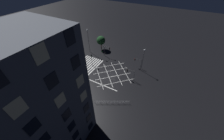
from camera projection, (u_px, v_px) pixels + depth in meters
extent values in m
plane|color=black|center=(112.00, 74.00, 42.02)|extent=(200.00, 200.00, 0.00)
cube|color=silver|center=(96.00, 68.00, 44.46)|extent=(9.95, 0.50, 0.01)
cube|color=silver|center=(93.00, 67.00, 44.79)|extent=(9.95, 0.50, 0.01)
cube|color=silver|center=(91.00, 66.00, 45.11)|extent=(9.95, 0.50, 0.01)
cube|color=silver|center=(89.00, 65.00, 45.44)|extent=(9.95, 0.50, 0.01)
cube|color=silver|center=(87.00, 65.00, 45.77)|extent=(9.95, 0.50, 0.01)
cube|color=silver|center=(85.00, 64.00, 46.10)|extent=(9.95, 0.50, 0.01)
cube|color=silver|center=(84.00, 63.00, 46.43)|extent=(9.95, 0.50, 0.01)
cube|color=silver|center=(82.00, 63.00, 46.76)|extent=(9.95, 0.50, 0.01)
cube|color=silver|center=(80.00, 62.00, 47.09)|extent=(9.95, 0.50, 0.01)
cube|color=silver|center=(99.00, 76.00, 41.05)|extent=(8.70, 8.70, 0.01)
cube|color=silver|center=(109.00, 66.00, 45.26)|extent=(8.70, 8.70, 0.01)
cube|color=silver|center=(108.00, 74.00, 41.69)|extent=(8.70, 8.70, 0.01)
cube|color=silver|center=(111.00, 71.00, 43.10)|extent=(8.70, 8.70, 0.01)
cube|color=silver|center=(116.00, 73.00, 42.33)|extent=(8.70, 8.70, 0.01)
cube|color=silver|center=(113.00, 76.00, 40.93)|extent=(8.70, 8.70, 0.01)
cube|color=silver|center=(124.00, 71.00, 42.98)|extent=(8.70, 8.70, 0.01)
cube|color=silver|center=(116.00, 83.00, 38.76)|extent=(8.70, 8.70, 0.01)
cube|color=silver|center=(103.00, 85.00, 37.95)|extent=(0.30, 9.95, 0.01)
cube|color=black|center=(91.00, 126.00, 26.26)|extent=(1.40, 0.06, 1.80)
cube|color=black|center=(76.00, 135.00, 21.61)|extent=(1.40, 0.06, 1.80)
cube|color=black|center=(89.00, 118.00, 24.12)|extent=(1.40, 0.06, 1.80)
cube|color=black|center=(72.00, 126.00, 19.47)|extent=(1.40, 0.06, 1.80)
cube|color=black|center=(86.00, 108.00, 21.98)|extent=(1.40, 0.06, 1.80)
cube|color=black|center=(44.00, 140.00, 14.83)|extent=(1.40, 0.06, 1.80)
cube|color=black|center=(67.00, 115.00, 17.34)|extent=(1.40, 0.06, 1.80)
cube|color=beige|center=(84.00, 96.00, 19.85)|extent=(1.40, 0.06, 1.80)
cube|color=black|center=(33.00, 127.00, 12.69)|extent=(1.40, 0.06, 1.80)
cube|color=beige|center=(60.00, 100.00, 15.20)|extent=(1.40, 0.06, 1.80)
cube|color=beige|center=(80.00, 81.00, 17.71)|extent=(1.40, 0.06, 1.80)
cube|color=beige|center=(17.00, 108.00, 10.56)|extent=(1.40, 0.06, 1.80)
cube|color=black|center=(52.00, 81.00, 13.06)|extent=(1.40, 0.06, 1.80)
cube|color=black|center=(76.00, 62.00, 15.57)|extent=(1.40, 0.06, 1.80)
cube|color=beige|center=(40.00, 54.00, 10.93)|extent=(1.40, 0.06, 1.80)
cube|color=black|center=(70.00, 37.00, 13.44)|extent=(1.40, 0.06, 1.80)
cylinder|color=#424244|center=(105.00, 52.00, 49.08)|extent=(0.11, 0.11, 3.92)
cylinder|color=#424244|center=(103.00, 49.00, 47.22)|extent=(2.05, 0.09, 0.09)
cube|color=black|center=(102.00, 51.00, 46.82)|extent=(0.16, 0.28, 0.90)
sphere|color=black|center=(101.00, 50.00, 46.55)|extent=(0.18, 0.18, 0.18)
sphere|color=black|center=(102.00, 51.00, 46.75)|extent=(0.18, 0.18, 0.18)
sphere|color=green|center=(102.00, 52.00, 46.94)|extent=(0.18, 0.18, 0.18)
cube|color=black|center=(102.00, 51.00, 46.88)|extent=(0.02, 0.36, 0.98)
cylinder|color=#424244|center=(92.00, 60.00, 44.04)|extent=(0.11, 0.11, 4.60)
cube|color=black|center=(92.00, 56.00, 42.83)|extent=(0.28, 0.16, 0.90)
sphere|color=black|center=(92.00, 55.00, 42.60)|extent=(0.18, 0.18, 0.18)
sphere|color=black|center=(92.00, 56.00, 42.79)|extent=(0.18, 0.18, 0.18)
sphere|color=green|center=(92.00, 57.00, 42.98)|extent=(0.18, 0.18, 0.18)
cube|color=black|center=(91.00, 56.00, 42.87)|extent=(0.36, 0.02, 0.98)
cylinder|color=#424244|center=(141.00, 64.00, 43.07)|extent=(0.11, 0.11, 3.57)
cylinder|color=#424244|center=(138.00, 59.00, 42.45)|extent=(0.09, 2.36, 0.09)
cube|color=black|center=(135.00, 59.00, 43.17)|extent=(0.28, 0.16, 0.90)
sphere|color=red|center=(135.00, 59.00, 43.02)|extent=(0.18, 0.18, 0.18)
sphere|color=black|center=(135.00, 59.00, 43.21)|extent=(0.18, 0.18, 0.18)
sphere|color=black|center=(135.00, 60.00, 43.40)|extent=(0.18, 0.18, 0.18)
cube|color=black|center=(135.00, 60.00, 43.14)|extent=(0.36, 0.02, 0.98)
cylinder|color=#424244|center=(134.00, 76.00, 38.30)|extent=(0.11, 0.11, 3.82)
cylinder|color=#424244|center=(131.00, 70.00, 37.58)|extent=(0.09, 2.28, 0.09)
cube|color=black|center=(127.00, 70.00, 38.29)|extent=(0.28, 0.16, 0.90)
sphere|color=black|center=(127.00, 70.00, 38.14)|extent=(0.18, 0.18, 0.18)
sphere|color=orange|center=(127.00, 70.00, 38.33)|extent=(0.18, 0.18, 0.18)
sphere|color=black|center=(127.00, 71.00, 38.52)|extent=(0.18, 0.18, 0.18)
cube|color=black|center=(128.00, 70.00, 38.26)|extent=(0.36, 0.02, 0.98)
cylinder|color=#424244|center=(104.00, 51.00, 49.16)|extent=(0.11, 0.11, 4.44)
cylinder|color=#424244|center=(107.00, 47.00, 47.34)|extent=(0.09, 2.71, 0.09)
cube|color=black|center=(110.00, 49.00, 47.13)|extent=(0.28, 0.16, 0.90)
sphere|color=red|center=(110.00, 48.00, 46.90)|extent=(0.18, 0.18, 0.18)
sphere|color=black|center=(110.00, 49.00, 47.09)|extent=(0.18, 0.18, 0.18)
sphere|color=black|center=(110.00, 49.00, 47.28)|extent=(0.18, 0.18, 0.18)
cube|color=black|center=(109.00, 49.00, 47.17)|extent=(0.36, 0.02, 0.98)
cylinder|color=#424244|center=(89.00, 42.00, 49.46)|extent=(0.14, 0.14, 9.39)
sphere|color=white|center=(87.00, 30.00, 46.33)|extent=(0.55, 0.55, 0.55)
cylinder|color=#424244|center=(142.00, 61.00, 40.79)|extent=(0.14, 0.14, 7.93)
sphere|color=white|center=(145.00, 50.00, 38.14)|extent=(0.52, 0.52, 0.52)
cylinder|color=#473323|center=(101.00, 46.00, 53.65)|extent=(0.32, 0.32, 2.67)
sphere|color=#19421E|center=(101.00, 40.00, 51.92)|extent=(3.61, 3.61, 3.61)
cylinder|color=#B7B7BC|center=(95.00, 102.00, 32.56)|extent=(0.05, 0.05, 1.05)
cylinder|color=#B7B7BC|center=(101.00, 102.00, 32.56)|extent=(0.05, 0.05, 1.05)
cylinder|color=#B7B7BC|center=(106.00, 102.00, 32.56)|extent=(0.05, 0.05, 1.05)
cylinder|color=#B7B7BC|center=(112.00, 102.00, 32.56)|extent=(0.05, 0.05, 1.05)
cylinder|color=#B7B7BC|center=(118.00, 102.00, 32.56)|extent=(0.05, 0.05, 1.05)
cylinder|color=#B7B7BC|center=(123.00, 102.00, 32.56)|extent=(0.05, 0.05, 1.05)
cylinder|color=#B7B7BC|center=(129.00, 102.00, 32.56)|extent=(0.05, 0.05, 1.05)
cylinder|color=#B7B7BC|center=(112.00, 101.00, 32.25)|extent=(4.32, 7.92, 0.04)
cylinder|color=#B7B7BC|center=(112.00, 102.00, 32.53)|extent=(4.32, 7.92, 0.04)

